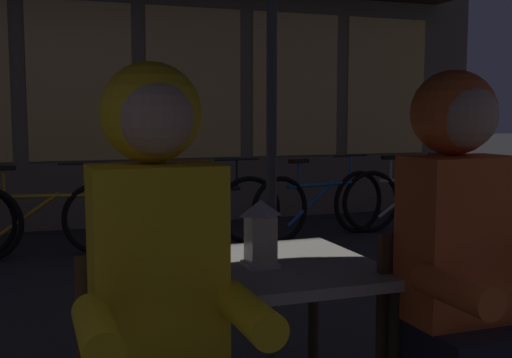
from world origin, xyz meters
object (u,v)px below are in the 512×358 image
at_px(bicycle_furthest, 413,198).
at_px(chair_right, 449,352).
at_px(bicycle_fourth, 198,211).
at_px(person_right_hooded, 464,248).
at_px(bicycle_third, 39,219).
at_px(lantern, 261,232).
at_px(person_left_hooded, 159,274).
at_px(cafe_table, 271,292).
at_px(bicycle_fifth, 320,204).

bearing_deg(bicycle_furthest, chair_right, -122.42).
bearing_deg(bicycle_fourth, bicycle_furthest, 2.12).
xyz_separation_m(chair_right, person_right_hooded, (0.00, -0.06, 0.36)).
bearing_deg(bicycle_third, chair_right, -73.96).
distance_m(lantern, person_left_hooded, 0.58).
height_order(cafe_table, person_right_hooded, person_right_hooded).
height_order(bicycle_fourth, bicycle_fifth, same).
bearing_deg(chair_right, bicycle_fifth, 69.82).
xyz_separation_m(lantern, person_left_hooded, (-0.43, -0.39, -0.01)).
bearing_deg(bicycle_fifth, cafe_table, -118.02).
distance_m(cafe_table, bicycle_furthest, 4.93).
height_order(chair_right, bicycle_third, chair_right).
distance_m(person_left_hooded, bicycle_furthest, 5.58).
bearing_deg(chair_right, cafe_table, 142.45).
bearing_deg(person_right_hooded, bicycle_fifth, 70.07).
bearing_deg(bicycle_furthest, bicycle_third, -179.42).
bearing_deg(lantern, chair_right, -32.38).
distance_m(person_right_hooded, bicycle_fifth, 4.46).
height_order(chair_right, bicycle_fourth, chair_right).
relative_size(chair_right, bicycle_furthest, 0.52).
distance_m(bicycle_fourth, bicycle_furthest, 2.43).
bearing_deg(cafe_table, bicycle_third, 100.65).
bearing_deg(cafe_table, person_left_hooded, -138.43).
bearing_deg(lantern, cafe_table, 31.47).
distance_m(person_left_hooded, person_right_hooded, 0.96).
bearing_deg(chair_right, person_right_hooded, -90.00).
relative_size(person_right_hooded, bicycle_furthest, 0.83).
xyz_separation_m(chair_right, person_left_hooded, (-0.96, -0.06, 0.36)).
bearing_deg(bicycle_furthest, lantern, -129.69).
height_order(lantern, bicycle_fifth, lantern).
height_order(cafe_table, bicycle_third, bicycle_third).
height_order(person_right_hooded, bicycle_third, person_right_hooded).
relative_size(cafe_table, lantern, 3.20).
relative_size(lantern, person_left_hooded, 0.17).
relative_size(cafe_table, bicycle_fourth, 0.44).
height_order(chair_right, person_left_hooded, person_left_hooded).
relative_size(person_right_hooded, bicycle_third, 0.84).
relative_size(cafe_table, bicycle_fifth, 0.45).
distance_m(bicycle_third, bicycle_fourth, 1.41).
distance_m(person_left_hooded, bicycle_fifth, 4.87).
height_order(lantern, bicycle_furthest, lantern).
xyz_separation_m(bicycle_fourth, bicycle_furthest, (2.43, 0.09, 0.00)).
bearing_deg(person_right_hooded, bicycle_third, 105.83).
xyz_separation_m(bicycle_third, bicycle_fifth, (2.70, -0.02, 0.00)).
xyz_separation_m(person_right_hooded, bicycle_fourth, (0.22, 4.14, -0.50)).
height_order(cafe_table, bicycle_fifth, bicycle_fifth).
bearing_deg(person_left_hooded, chair_right, 3.39).
bearing_deg(bicycle_fifth, bicycle_third, 179.56).
bearing_deg(person_right_hooded, lantern, 143.46).
distance_m(lantern, chair_right, 0.73).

